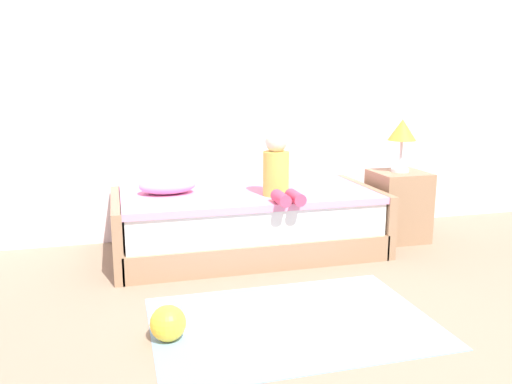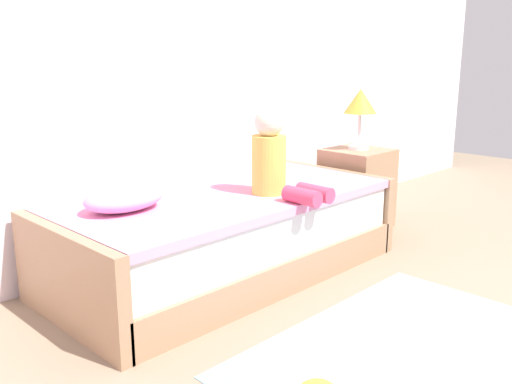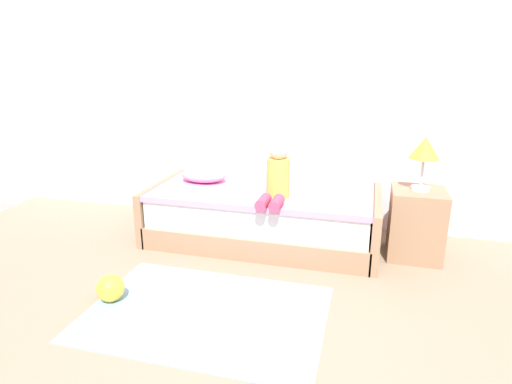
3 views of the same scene
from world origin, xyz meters
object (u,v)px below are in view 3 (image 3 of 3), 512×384
Objects in this scene: pillow at (203,175)px; table_lamp at (425,150)px; child_figure at (277,175)px; bed at (263,215)px; toy_ball at (111,288)px; nightstand at (416,224)px.

table_lamp is at bearing -2.79° from pillow.
table_lamp is 1.22m from child_figure.
toy_ball is at bearing -120.48° from bed.
nightstand is 0.64m from table_lamp.
bed is 10.78× the size of toy_ball.
child_figure reaches higher than bed.
child_figure reaches higher than toy_ball.
pillow reaches higher than nightstand.
nightstand reaches higher than toy_ball.
nightstand is at bearing 0.16° from bed.
table_lamp reaches higher than nightstand.
child_figure is (0.18, -0.23, 0.46)m from bed.
bed is 0.71m from pillow.
child_figure reaches higher than nightstand.
bed is at bearing -179.84° from table_lamp.
toy_ball is (-0.96, -1.09, -0.61)m from child_figure.
nightstand reaches higher than bed.
bed is at bearing -9.12° from pillow.
table_lamp is 2.01m from pillow.
table_lamp is 0.88× the size of child_figure.
child_figure is (-1.17, -0.23, -0.23)m from table_lamp.
child_figure is at bearing -52.19° from bed.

